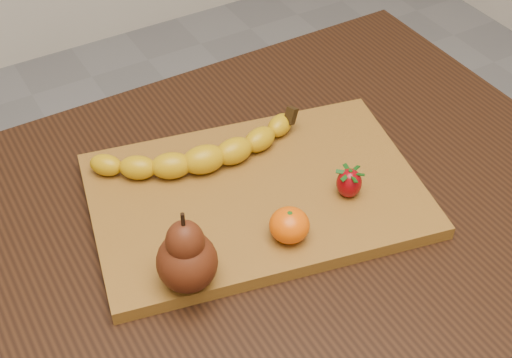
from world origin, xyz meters
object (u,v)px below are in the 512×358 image
cutting_board (256,195)px  pear (186,250)px  table (252,258)px  mandarin (289,225)px

cutting_board → pear: (-0.15, -0.10, 0.07)m
table → mandarin: mandarin is taller
table → pear: bearing=-148.6°
cutting_board → table: bearing=-122.3°
pear → table: bearing=31.4°
pear → mandarin: size_ratio=2.21×
pear → cutting_board: bearing=33.2°
table → pear: 0.24m
pear → mandarin: pear is taller
table → mandarin: 0.16m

